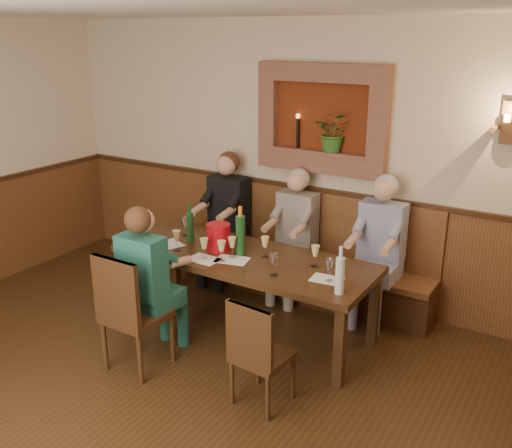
{
  "coord_description": "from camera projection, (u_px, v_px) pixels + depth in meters",
  "views": [
    {
      "loc": [
        2.6,
        -2.14,
        2.66
      ],
      "look_at": [
        0.1,
        1.9,
        1.05
      ],
      "focal_mm": 40.0,
      "sensor_mm": 36.0,
      "label": 1
    }
  ],
  "objects": [
    {
      "name": "wine_glass_8",
      "position": [
        330.0,
        270.0,
        4.56
      ],
      "size": [
        0.08,
        0.08,
        0.19
      ],
      "primitive_type": null,
      "color": "white",
      "rests_on": "dining_table"
    },
    {
      "name": "wine_glass_1",
      "position": [
        185.0,
        226.0,
        5.59
      ],
      "size": [
        0.08,
        0.08,
        0.19
      ],
      "primitive_type": null,
      "color": "white",
      "rests_on": "dining_table"
    },
    {
      "name": "tasting_sheet_d",
      "position": [
        204.0,
        259.0,
        5.03
      ],
      "size": [
        0.29,
        0.21,
        0.0
      ],
      "primitive_type": "cube",
      "rotation": [
        0.0,
        0.0,
        -0.03
      ],
      "color": "white",
      "rests_on": "dining_table"
    },
    {
      "name": "spittoon_bucket",
      "position": [
        218.0,
        237.0,
        5.21
      ],
      "size": [
        0.23,
        0.23,
        0.25
      ],
      "primitive_type": "cylinder",
      "rotation": [
        0.0,
        0.0,
        0.05
      ],
      "color": "red",
      "rests_on": "dining_table"
    },
    {
      "name": "wine_glass_10",
      "position": [
        222.0,
        251.0,
        4.95
      ],
      "size": [
        0.08,
        0.08,
        0.19
      ],
      "primitive_type": null,
      "color": "#E9D38B",
      "rests_on": "dining_table"
    },
    {
      "name": "tasting_sheet_a",
      "position": [
        171.0,
        244.0,
        5.4
      ],
      "size": [
        0.3,
        0.26,
        0.0
      ],
      "primitive_type": "cube",
      "rotation": [
        0.0,
        0.0,
        -0.39
      ],
      "color": "white",
      "rests_on": "dining_table"
    },
    {
      "name": "chair_near_right",
      "position": [
        261.0,
        373.0,
        4.23
      ],
      "size": [
        0.41,
        0.41,
        0.86
      ],
      "rotation": [
        0.0,
        0.0,
        -0.09
      ],
      "color": "#362010",
      "rests_on": "ground"
    },
    {
      "name": "wine_glass_5",
      "position": [
        265.0,
        247.0,
        5.06
      ],
      "size": [
        0.08,
        0.08,
        0.19
      ],
      "primitive_type": null,
      "color": "#E9D38B",
      "rests_on": "dining_table"
    },
    {
      "name": "tasting_sheet_c",
      "position": [
        327.0,
        279.0,
        4.62
      ],
      "size": [
        0.28,
        0.21,
        0.0
      ],
      "primitive_type": "cube",
      "rotation": [
        0.0,
        0.0,
        0.1
      ],
      "color": "white",
      "rests_on": "dining_table"
    },
    {
      "name": "wine_glass_6",
      "position": [
        274.0,
        265.0,
        4.67
      ],
      "size": [
        0.08,
        0.08,
        0.19
      ],
      "primitive_type": null,
      "color": "white",
      "rests_on": "dining_table"
    },
    {
      "name": "wainscoting",
      "position": [
        89.0,
        369.0,
        3.69
      ],
      "size": [
        6.02,
        6.02,
        1.15
      ],
      "color": "#5A3319",
      "rests_on": "ground"
    },
    {
      "name": "ground_plane",
      "position": [
        97.0,
        444.0,
        3.87
      ],
      "size": [
        6.0,
        6.0,
        0.0
      ],
      "primitive_type": "plane",
      "color": "#33200E",
      "rests_on": "ground"
    },
    {
      "name": "chair_near_left",
      "position": [
        136.0,
        334.0,
        4.68
      ],
      "size": [
        0.46,
        0.46,
        1.03
      ],
      "rotation": [
        0.0,
        0.0,
        -0.01
      ],
      "color": "#362010",
      "rests_on": "ground"
    },
    {
      "name": "tasting_sheet_b",
      "position": [
        232.0,
        260.0,
        5.01
      ],
      "size": [
        0.33,
        0.26,
        0.0
      ],
      "primitive_type": "cube",
      "rotation": [
        0.0,
        0.0,
        0.23
      ],
      "color": "white",
      "rests_on": "dining_table"
    },
    {
      "name": "wine_glass_2",
      "position": [
        177.0,
        241.0,
        5.21
      ],
      "size": [
        0.08,
        0.08,
        0.19
      ],
      "primitive_type": null,
      "color": "#E9D38B",
      "rests_on": "dining_table"
    },
    {
      "name": "dining_table",
      "position": [
        244.0,
        263.0,
        5.15
      ],
      "size": [
        2.4,
        0.9,
        0.75
      ],
      "color": "#362010",
      "rests_on": "ground"
    },
    {
      "name": "person_bench_mid",
      "position": [
        293.0,
        247.0,
        5.83
      ],
      "size": [
        0.4,
        0.49,
        1.37
      ],
      "color": "#615A59",
      "rests_on": "ground"
    },
    {
      "name": "bench",
      "position": [
        292.0,
        264.0,
        6.02
      ],
      "size": [
        3.0,
        0.45,
        1.11
      ],
      "color": "#381E0F",
      "rests_on": "ground"
    },
    {
      "name": "wine_glass_7",
      "position": [
        315.0,
        256.0,
        4.85
      ],
      "size": [
        0.08,
        0.08,
        0.19
      ],
      "primitive_type": null,
      "color": "#E9D38B",
      "rests_on": "dining_table"
    },
    {
      "name": "wall_niche",
      "position": [
        325.0,
        124.0,
        5.55
      ],
      "size": [
        1.36,
        0.3,
        1.06
      ],
      "color": "#62230E",
      "rests_on": "ground"
    },
    {
      "name": "wine_glass_4",
      "position": [
        232.0,
        247.0,
        5.04
      ],
      "size": [
        0.08,
        0.08,
        0.19
      ],
      "primitive_type": null,
      "color": "#E9D38B",
      "rests_on": "dining_table"
    },
    {
      "name": "person_chair_front",
      "position": [
        152.0,
        296.0,
        4.76
      ],
      "size": [
        0.4,
        0.49,
        1.37
      ],
      "color": "#1A4B5B",
      "rests_on": "ground"
    },
    {
      "name": "room_shell",
      "position": [
        67.0,
        173.0,
        3.27
      ],
      "size": [
        6.04,
        6.04,
        2.82
      ],
      "color": "#C7B397",
      "rests_on": "ground"
    },
    {
      "name": "wall_sconce",
      "position": [
        509.0,
        124.0,
        4.67
      ],
      "size": [
        0.25,
        0.2,
        0.35
      ],
      "color": "#5A3319",
      "rests_on": "ground"
    },
    {
      "name": "person_bench_left",
      "position": [
        225.0,
        230.0,
        6.24
      ],
      "size": [
        0.43,
        0.53,
        1.45
      ],
      "color": "black",
      "rests_on": "ground"
    },
    {
      "name": "water_bottle",
      "position": [
        340.0,
        275.0,
        4.33
      ],
      "size": [
        0.07,
        0.07,
        0.38
      ],
      "rotation": [
        0.0,
        0.0,
        0.04
      ],
      "color": "silver",
      "rests_on": "dining_table"
    },
    {
      "name": "wine_bottle_green_b",
      "position": [
        190.0,
        226.0,
        5.42
      ],
      "size": [
        0.08,
        0.08,
        0.37
      ],
      "rotation": [
        0.0,
        0.0,
        -0.19
      ],
      "color": "#19471E",
      "rests_on": "dining_table"
    },
    {
      "name": "person_bench_right",
      "position": [
        377.0,
        263.0,
        5.38
      ],
      "size": [
        0.42,
        0.51,
        1.42
      ],
      "color": "navy",
      "rests_on": "ground"
    },
    {
      "name": "wine_bottle_green_a",
      "position": [
        240.0,
        235.0,
        5.07
      ],
      "size": [
        0.09,
        0.09,
        0.46
      ],
      "rotation": [
        0.0,
        0.0,
        0.02
      ],
      "color": "#19471E",
      "rests_on": "dining_table"
    },
    {
      "name": "wine_glass_3",
      "position": [
        224.0,
        235.0,
        5.35
      ],
      "size": [
        0.08,
        0.08,
        0.19
      ],
      "primitive_type": null,
      "color": "white",
      "rests_on": "dining_table"
    },
    {
      "name": "wine_glass_0",
      "position": [
        149.0,
        229.0,
        5.52
      ],
      "size": [
        0.08,
        0.08,
        0.19
      ],
      "primitive_type": null,
      "color": "#E9D38B",
      "rests_on": "dining_table"
    },
    {
      "name": "wine_glass_9",
      "position": [
        204.0,
        249.0,
        5.01
      ],
      "size": [
        0.08,
        0.08,
        0.19
      ],
      "primitive_type": null,
      "color": "#E9D38B",
      "rests_on": "dining_table"
    }
  ]
}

